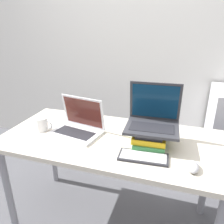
% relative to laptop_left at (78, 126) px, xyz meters
% --- Properties ---
extents(wall_back, '(8.00, 0.05, 2.70)m').
position_rel_laptop_left_xyz_m(wall_back, '(0.23, 1.06, 0.60)').
color(wall_back, silver).
rests_on(wall_back, ground_plane).
extents(desk, '(1.41, 0.67, 0.70)m').
position_rel_laptop_left_xyz_m(desk, '(0.23, -0.01, -0.13)').
color(desk, beige).
rests_on(desk, ground_plane).
extents(laptop_left, '(0.36, 0.28, 0.24)m').
position_rel_laptop_left_xyz_m(laptop_left, '(0.00, 0.00, 0.00)').
color(laptop_left, silver).
rests_on(laptop_left, desk).
extents(book_stack, '(0.20, 0.27, 0.10)m').
position_rel_laptop_left_xyz_m(book_stack, '(0.48, -0.00, -0.00)').
color(book_stack, '#33753D').
rests_on(book_stack, desk).
extents(laptop_on_books, '(0.32, 0.27, 0.26)m').
position_rel_laptop_left_xyz_m(laptop_on_books, '(0.49, 0.03, 0.10)').
color(laptop_on_books, '#333338').
rests_on(laptop_on_books, book_stack).
extents(wireless_keyboard, '(0.28, 0.14, 0.01)m').
position_rel_laptop_left_xyz_m(wireless_keyboard, '(0.47, -0.17, -0.04)').
color(wireless_keyboard, '#28282D').
rests_on(wireless_keyboard, desk).
extents(mouse, '(0.06, 0.11, 0.04)m').
position_rel_laptop_left_xyz_m(mouse, '(0.72, -0.20, -0.03)').
color(mouse, '#B2B2B7').
rests_on(mouse, desk).
extents(mug, '(0.12, 0.08, 0.09)m').
position_rel_laptop_left_xyz_m(mug, '(-0.25, -0.05, -0.00)').
color(mug, white).
rests_on(mug, desk).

